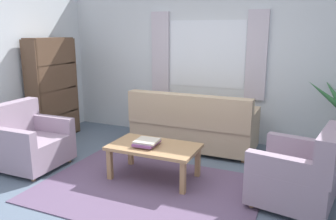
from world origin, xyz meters
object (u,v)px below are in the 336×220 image
object	(u,v)px
coffee_table	(154,150)
bookshelf	(56,92)
book_stack_on_table	(147,142)
armchair_right	(300,174)
armchair_left	(28,142)
couch	(193,127)

from	to	relation	value
coffee_table	bookshelf	bearing A→B (deg)	159.62
book_stack_on_table	bookshelf	bearing A→B (deg)	157.97
book_stack_on_table	bookshelf	size ratio (longest dim) A/B	0.19
armchair_right	armchair_left	bearing A→B (deg)	-73.94
book_stack_on_table	armchair_right	bearing A→B (deg)	2.23
armchair_right	bookshelf	world-z (taller)	bookshelf
coffee_table	book_stack_on_table	world-z (taller)	book_stack_on_table
bookshelf	coffee_table	bearing A→B (deg)	69.62
armchair_left	bookshelf	distance (m)	1.38
armchair_right	couch	bearing A→B (deg)	-116.31
armchair_left	coffee_table	world-z (taller)	armchair_left
couch	bookshelf	xyz separation A→B (m)	(-2.36, -0.37, 0.43)
coffee_table	couch	bearing A→B (deg)	86.11
coffee_table	armchair_right	bearing A→B (deg)	0.85
book_stack_on_table	bookshelf	distance (m)	2.40
coffee_table	bookshelf	size ratio (longest dim) A/B	0.64
armchair_right	book_stack_on_table	bearing A→B (deg)	-77.85
couch	coffee_table	size ratio (longest dim) A/B	1.73
couch	book_stack_on_table	size ratio (longest dim) A/B	5.74
armchair_left	book_stack_on_table	size ratio (longest dim) A/B	2.66
couch	bookshelf	distance (m)	2.43
armchair_left	armchair_right	world-z (taller)	same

